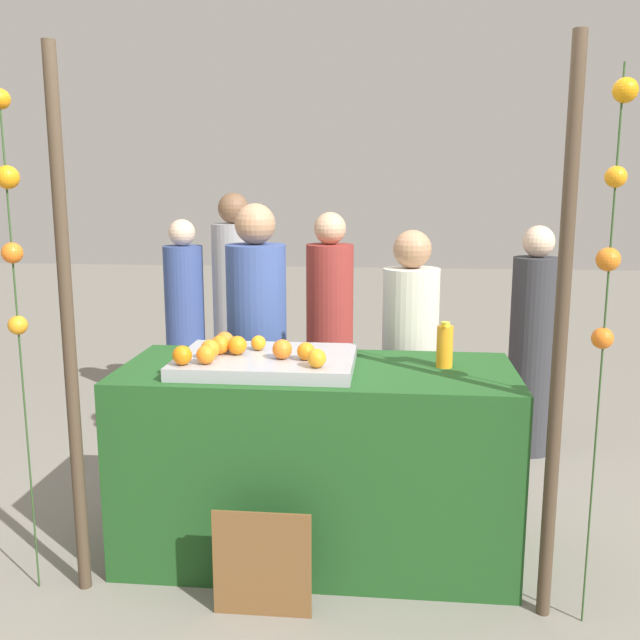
{
  "coord_description": "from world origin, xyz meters",
  "views": [
    {
      "loc": [
        0.34,
        -3.26,
        1.8
      ],
      "look_at": [
        0.0,
        0.15,
        1.14
      ],
      "focal_mm": 40.23,
      "sensor_mm": 36.0,
      "label": 1
    }
  ],
  "objects": [
    {
      "name": "garland_strand_left",
      "position": [
        -1.22,
        -0.45,
        1.65
      ],
      "size": [
        0.1,
        0.1,
        2.23
      ],
      "color": "#2D4C23",
      "rests_on": "ground_plane"
    },
    {
      "name": "garland_strand_right",
      "position": [
        1.16,
        -0.47,
        1.65
      ],
      "size": [
        0.1,
        0.1,
        2.23
      ],
      "color": "#2D4C23",
      "rests_on": "ground_plane"
    },
    {
      "name": "orange_9",
      "position": [
        -0.48,
        -0.12,
        1.04
      ],
      "size": [
        0.09,
        0.09,
        0.09
      ],
      "primitive_type": "sphere",
      "color": "orange",
      "rests_on": "orange_tray"
    },
    {
      "name": "vendor_left",
      "position": [
        -0.41,
        0.67,
        0.78
      ],
      "size": [
        0.34,
        0.34,
        1.69
      ],
      "color": "#384C8C",
      "rests_on": "ground_plane"
    },
    {
      "name": "crowd_person_2",
      "position": [
        -0.07,
        1.54,
        0.75
      ],
      "size": [
        0.32,
        0.32,
        1.6
      ],
      "color": "maroon",
      "rests_on": "ground_plane"
    },
    {
      "name": "stall_counter",
      "position": [
        0.0,
        0.0,
        0.47
      ],
      "size": [
        1.86,
        0.78,
        0.94
      ],
      "primitive_type": "cube",
      "color": "#1E4C1E",
      "rests_on": "ground_plane"
    },
    {
      "name": "juice_bottle",
      "position": [
        0.6,
        0.07,
        1.04
      ],
      "size": [
        0.08,
        0.08,
        0.22
      ],
      "color": "orange",
      "rests_on": "stall_counter"
    },
    {
      "name": "orange_3",
      "position": [
        -0.15,
        -0.09,
        1.04
      ],
      "size": [
        0.09,
        0.09,
        0.09
      ],
      "primitive_type": "sphere",
      "color": "orange",
      "rests_on": "orange_tray"
    },
    {
      "name": "orange_8",
      "position": [
        -0.58,
        -0.24,
        1.04
      ],
      "size": [
        0.09,
        0.09,
        0.09
      ],
      "primitive_type": "sphere",
      "color": "orange",
      "rests_on": "orange_tray"
    },
    {
      "name": "orange_7",
      "position": [
        0.02,
        -0.23,
        1.04
      ],
      "size": [
        0.08,
        0.08,
        0.08
      ],
      "primitive_type": "sphere",
      "color": "orange",
      "rests_on": "orange_tray"
    },
    {
      "name": "vendor_right",
      "position": [
        0.45,
        0.64,
        0.72
      ],
      "size": [
        0.31,
        0.31,
        1.55
      ],
      "color": "beige",
      "rests_on": "ground_plane"
    },
    {
      "name": "canopy_post_left",
      "position": [
        -1.01,
        -0.43,
        1.17
      ],
      "size": [
        0.06,
        0.06,
        2.35
      ],
      "primitive_type": "cylinder",
      "color": "#473828",
      "rests_on": "ground_plane"
    },
    {
      "name": "orange_5",
      "position": [
        -0.04,
        -0.1,
        1.04
      ],
      "size": [
        0.08,
        0.08,
        0.08
      ],
      "primitive_type": "sphere",
      "color": "orange",
      "rests_on": "orange_tray"
    },
    {
      "name": "chalkboard_sign",
      "position": [
        -0.17,
        -0.56,
        0.23
      ],
      "size": [
        0.42,
        0.03,
        0.48
      ],
      "color": "brown",
      "rests_on": "ground_plane"
    },
    {
      "name": "crowd_person_3",
      "position": [
        -1.27,
        2.13,
        0.71
      ],
      "size": [
        0.3,
        0.3,
        1.52
      ],
      "color": "#384C8C",
      "rests_on": "ground_plane"
    },
    {
      "name": "orange_4",
      "position": [
        -0.37,
        -0.03,
        1.04
      ],
      "size": [
        0.09,
        0.09,
        0.09
      ],
      "primitive_type": "sphere",
      "color": "orange",
      "rests_on": "orange_tray"
    },
    {
      "name": "crowd_person_1",
      "position": [
        -0.86,
        2.13,
        0.8
      ],
      "size": [
        0.34,
        0.34,
        1.72
      ],
      "color": "#99999E",
      "rests_on": "ground_plane"
    },
    {
      "name": "orange_1",
      "position": [
        -0.46,
        -0.03,
        1.04
      ],
      "size": [
        0.09,
        0.09,
        0.09
      ],
      "primitive_type": "sphere",
      "color": "orange",
      "rests_on": "orange_tray"
    },
    {
      "name": "orange_2",
      "position": [
        -0.45,
        0.05,
        1.04
      ],
      "size": [
        0.09,
        0.09,
        0.09
      ],
      "primitive_type": "sphere",
      "color": "orange",
      "rests_on": "orange_tray"
    },
    {
      "name": "ground_plane",
      "position": [
        0.0,
        0.0,
        0.0
      ],
      "size": [
        24.0,
        24.0,
        0.0
      ],
      "primitive_type": "plane",
      "color": "gray"
    },
    {
      "name": "orange_tray",
      "position": [
        -0.24,
        -0.03,
        0.97
      ],
      "size": [
        0.83,
        0.59,
        0.06
      ],
      "primitive_type": "cube",
      "color": "#9EA0A5",
      "rests_on": "stall_counter"
    },
    {
      "name": "canopy_post_right",
      "position": [
        1.01,
        -0.43,
        1.17
      ],
      "size": [
        0.06,
        0.06,
        2.35
      ],
      "primitive_type": "cylinder",
      "color": "#473828",
      "rests_on": "ground_plane"
    },
    {
      "name": "crowd_person_0",
      "position": [
        1.28,
        1.48,
        0.71
      ],
      "size": [
        0.31,
        0.31,
        1.53
      ],
      "color": "#333338",
      "rests_on": "ground_plane"
    },
    {
      "name": "orange_6",
      "position": [
        -0.48,
        -0.22,
        1.04
      ],
      "size": [
        0.09,
        0.09,
        0.09
      ],
      "primitive_type": "sphere",
      "color": "orange",
      "rests_on": "orange_tray"
    },
    {
      "name": "orange_0",
      "position": [
        -0.29,
        0.07,
        1.03
      ],
      "size": [
        0.07,
        0.07,
        0.07
      ],
      "primitive_type": "sphere",
      "color": "orange",
      "rests_on": "orange_tray"
    }
  ]
}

